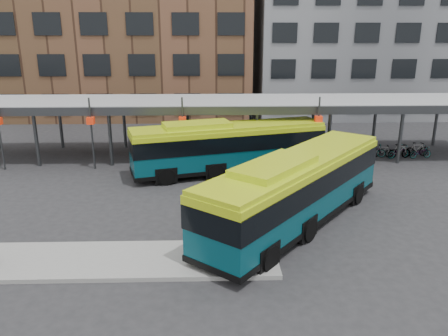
% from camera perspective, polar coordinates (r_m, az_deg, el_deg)
% --- Properties ---
extents(ground, '(120.00, 120.00, 0.00)m').
position_cam_1_polar(ground, '(20.66, 1.53, -7.93)').
color(ground, '#28282B').
rests_on(ground, ground).
extents(boarding_island, '(14.00, 3.00, 0.18)m').
position_cam_1_polar(boarding_island, '(18.46, -15.61, -11.55)').
color(boarding_island, gray).
rests_on(boarding_island, ground).
extents(canopy, '(40.00, 6.53, 4.80)m').
position_cam_1_polar(canopy, '(31.93, 0.23, 8.44)').
color(canopy, '#999B9E').
rests_on(canopy, ground).
extents(building_brick, '(26.00, 14.00, 22.00)m').
position_cam_1_polar(building_brick, '(51.50, -12.30, 19.32)').
color(building_brick, brown).
rests_on(building_brick, ground).
extents(building_grey, '(24.00, 14.00, 20.00)m').
position_cam_1_polar(building_grey, '(53.49, 17.88, 17.75)').
color(building_grey, slate).
rests_on(building_grey, ground).
extents(bus_front, '(10.38, 11.80, 3.58)m').
position_cam_1_polar(bus_front, '(20.73, 9.53, -2.51)').
color(bus_front, '#074552').
rests_on(bus_front, ground).
extents(bus_rear, '(12.77, 6.06, 3.45)m').
position_cam_1_polar(bus_rear, '(28.28, 0.50, 2.93)').
color(bus_rear, '#074552').
rests_on(bus_rear, ground).
extents(bike_rack, '(5.14, 1.54, 1.06)m').
position_cam_1_polar(bike_rack, '(34.55, 21.84, 2.07)').
color(bike_rack, slate).
rests_on(bike_rack, ground).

